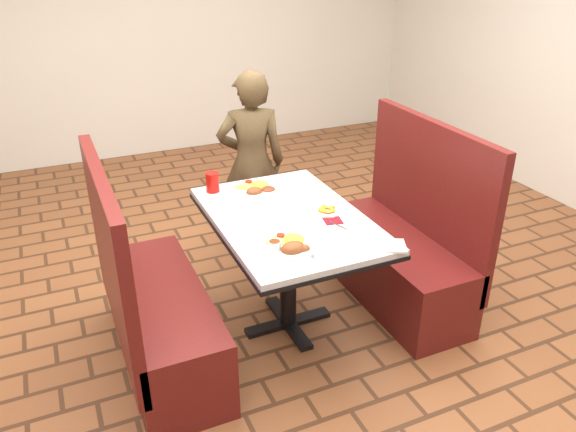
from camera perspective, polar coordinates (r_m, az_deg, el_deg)
The scene contains 14 objects.
dining_table at distance 3.19m, azimuth 0.00°, elevation -1.55°, with size 0.81×1.21×0.75m.
booth_bench_left at distance 3.17m, azimuth -13.48°, elevation -9.46°, with size 0.47×1.20×1.17m.
booth_bench_right at distance 3.70m, azimuth 11.37°, elevation -3.62°, with size 0.47×1.20×1.17m.
diner_person at distance 4.12m, azimuth -3.72°, elevation 5.38°, with size 0.49×0.32×1.36m, color brown.
near_dinner_plate at distance 2.81m, azimuth 0.16°, elevation -2.70°, with size 0.29×0.29×0.09m.
far_dinner_plate at distance 3.46m, azimuth -3.26°, elevation 2.98°, with size 0.30×0.30×0.08m.
plantain_plate at distance 3.20m, azimuth 3.91°, elevation 0.59°, with size 0.17×0.17×0.03m.
maroon_napkin at distance 3.10m, azimuth 4.57°, elevation -0.46°, with size 0.10×0.10×0.00m, color maroon.
spoon_utensil at distance 3.04m, azimuth 5.12°, elevation -0.98°, with size 0.01×0.13×0.00m, color silver.
red_tumbler at distance 3.47m, azimuth -7.69°, elevation 3.42°, with size 0.08×0.08×0.12m, color red.
paper_napkin at distance 2.88m, azimuth 10.09°, elevation -3.02°, with size 0.18×0.14×0.01m, color silver.
knife_utensil at distance 2.79m, azimuth 2.17°, elevation -3.47°, with size 0.01×0.16×0.00m, color silver.
fork_utensil at distance 2.82m, azimuth 0.31°, elevation -3.14°, with size 0.01×0.14×0.00m, color silver.
lettuce_shreds at distance 3.21m, azimuth 0.22°, elevation 0.58°, with size 0.28×0.32×0.00m, color #78B146, non-canonical shape.
Camera 1 is at (-1.15, -2.58, 2.14)m, focal length 35.00 mm.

